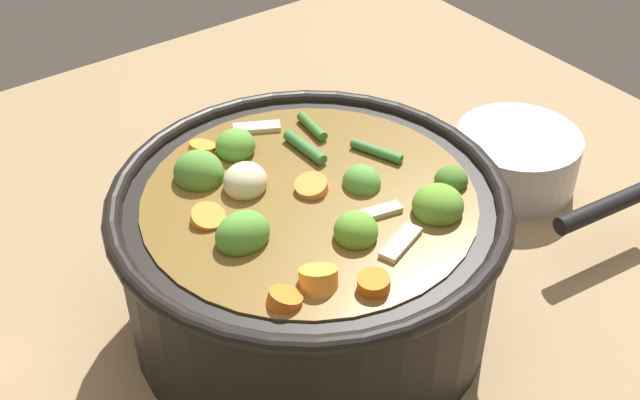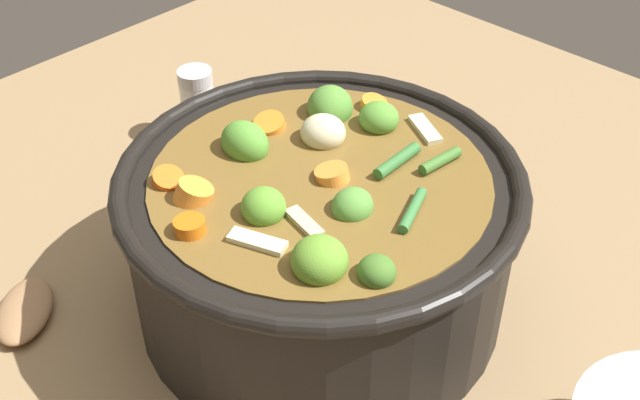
{
  "view_description": "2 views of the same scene",
  "coord_description": "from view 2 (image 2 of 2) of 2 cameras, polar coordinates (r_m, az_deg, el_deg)",
  "views": [
    {
      "loc": [
        0.29,
        0.42,
        0.53
      ],
      "look_at": [
        -0.01,
        0.0,
        0.13
      ],
      "focal_mm": 45.7,
      "sensor_mm": 36.0,
      "label": 1
    },
    {
      "loc": [
        -0.35,
        0.37,
        0.52
      ],
      "look_at": [
        -0.01,
        0.01,
        0.12
      ],
      "focal_mm": 46.01,
      "sensor_mm": 36.0,
      "label": 2
    }
  ],
  "objects": [
    {
      "name": "salt_shaker",
      "position": [
        0.91,
        -8.5,
        6.68
      ],
      "size": [
        0.04,
        0.04,
        0.08
      ],
      "color": "silver",
      "rests_on": "ground_plane"
    },
    {
      "name": "cooking_pot",
      "position": [
        0.68,
        -0.0,
        -2.47
      ],
      "size": [
        0.33,
        0.33,
        0.16
      ],
      "color": "black",
      "rests_on": "ground_plane"
    },
    {
      "name": "ground_plane",
      "position": [
        0.73,
        0.01,
        -6.85
      ],
      "size": [
        1.1,
        1.1,
        0.0
      ],
      "primitive_type": "plane",
      "color": "#8C704C"
    }
  ]
}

